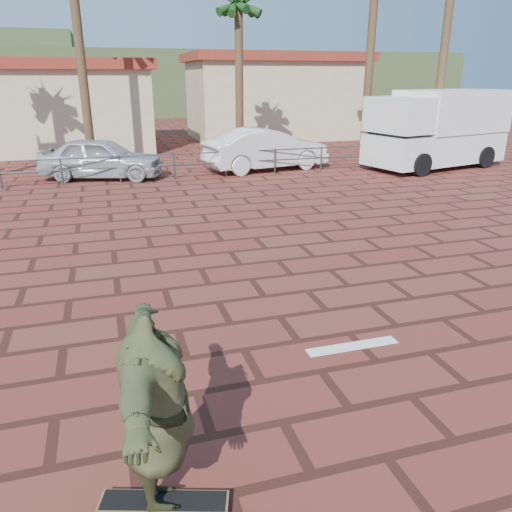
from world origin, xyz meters
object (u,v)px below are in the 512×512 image
(skateboarder, at_px, (157,414))
(car_silver, at_px, (101,158))
(car_white, at_px, (266,149))
(campervan, at_px, (438,128))
(longboard, at_px, (164,502))

(skateboarder, height_order, car_silver, skateboarder)
(car_white, bearing_deg, campervan, -112.36)
(car_silver, distance_m, car_white, 6.56)
(campervan, bearing_deg, skateboarder, -145.18)
(longboard, relative_size, car_silver, 0.26)
(campervan, bearing_deg, longboard, -145.18)
(car_white, bearing_deg, car_silver, 79.49)
(skateboarder, xyz_separation_m, car_silver, (-0.33, 16.34, -0.27))
(longboard, relative_size, car_white, 0.23)
(skateboarder, height_order, campervan, campervan)
(longboard, xyz_separation_m, campervan, (13.33, 14.85, 1.57))
(longboard, xyz_separation_m, car_white, (6.23, 16.34, 0.75))
(longboard, height_order, campervan, campervan)
(car_silver, height_order, car_white, car_white)
(skateboarder, distance_m, campervan, 19.97)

